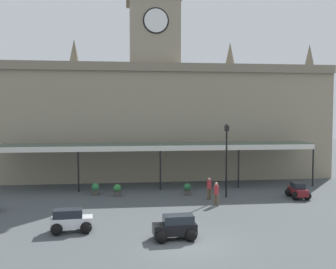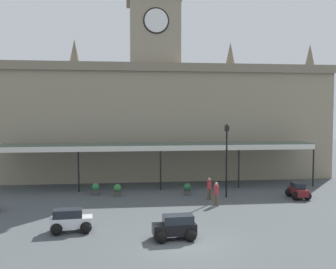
{
  "view_description": "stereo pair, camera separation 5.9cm",
  "coord_description": "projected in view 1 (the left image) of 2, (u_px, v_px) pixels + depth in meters",
  "views": [
    {
      "loc": [
        -3.03,
        -18.48,
        6.57
      ],
      "look_at": [
        0.0,
        7.58,
        5.05
      ],
      "focal_mm": 40.35,
      "sensor_mm": 36.0,
      "label": 1
    },
    {
      "loc": [
        -2.97,
        -18.49,
        6.57
      ],
      "look_at": [
        0.0,
        7.58,
        5.05
      ],
      "focal_mm": 40.35,
      "sensor_mm": 36.0,
      "label": 2
    }
  ],
  "objects": [
    {
      "name": "car_black_estate",
      "position": [
        175.0,
        228.0,
        19.56
      ],
      "size": [
        2.3,
        1.64,
        1.27
      ],
      "color": "black",
      "rests_on": "ground"
    },
    {
      "name": "entrance_canopy",
      "position": [
        159.0,
        145.0,
        33.13
      ],
      "size": [
        27.44,
        3.26,
        3.85
      ],
      "color": "#38564C",
      "rests_on": "ground"
    },
    {
      "name": "car_white_estate",
      "position": [
        71.0,
        222.0,
        20.77
      ],
      "size": [
        2.31,
        1.66,
        1.27
      ],
      "color": "silver",
      "rests_on": "ground"
    },
    {
      "name": "station_building",
      "position": [
        154.0,
        115.0,
        38.4
      ],
      "size": [
        35.08,
        6.51,
        18.69
      ],
      "color": "gray",
      "rests_on": "ground"
    },
    {
      "name": "planter_by_canopy",
      "position": [
        117.0,
        190.0,
        29.63
      ],
      "size": [
        0.6,
        0.6,
        0.96
      ],
      "color": "#47423D",
      "rests_on": "ground"
    },
    {
      "name": "victorian_lamppost",
      "position": [
        226.0,
        153.0,
        29.08
      ],
      "size": [
        0.3,
        0.3,
        5.72
      ],
      "color": "black",
      "rests_on": "ground"
    },
    {
      "name": "planter_near_kerb",
      "position": [
        187.0,
        189.0,
        29.97
      ],
      "size": [
        0.6,
        0.6,
        0.96
      ],
      "color": "#47423D",
      "rests_on": "ground"
    },
    {
      "name": "planter_forecourt_centre",
      "position": [
        95.0,
        189.0,
        30.04
      ],
      "size": [
        0.6,
        0.6,
        0.96
      ],
      "color": "#47423D",
      "rests_on": "ground"
    },
    {
      "name": "pedestrian_beside_cars",
      "position": [
        216.0,
        193.0,
        26.6
      ],
      "size": [
        0.35,
        0.34,
        1.67
      ],
      "color": "brown",
      "rests_on": "ground"
    },
    {
      "name": "pedestrian_crossing_forecourt",
      "position": [
        209.0,
        188.0,
        28.52
      ],
      "size": [
        0.37,
        0.34,
        1.67
      ],
      "color": "brown",
      "rests_on": "ground"
    },
    {
      "name": "car_maroon_sedan",
      "position": [
        298.0,
        192.0,
        29.01
      ],
      "size": [
        1.6,
        2.1,
        1.19
      ],
      "color": "maroon",
      "rests_on": "ground"
    },
    {
      "name": "ground_plane",
      "position": [
        185.0,
        243.0,
        19.06
      ],
      "size": [
        140.0,
        140.0,
        0.0
      ],
      "primitive_type": "plane",
      "color": "#484D50"
    }
  ]
}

